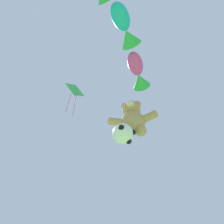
{
  "coord_description": "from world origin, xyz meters",
  "views": [
    {
      "loc": [
        1.17,
        -1.6,
        0.92
      ],
      "look_at": [
        0.04,
        3.94,
        8.43
      ],
      "focal_mm": 35.0,
      "sensor_mm": 36.0,
      "label": 1
    }
  ],
  "objects_px": {
    "soccer_ball_kite": "(123,134)",
    "fish_kite_teal": "(125,28)",
    "teddy_bear_kite": "(132,118)",
    "fish_kite_magenta": "(138,72)",
    "diamond_kite": "(75,92)"
  },
  "relations": [
    {
      "from": "soccer_ball_kite",
      "to": "fish_kite_teal",
      "type": "distance_m",
      "value": 5.0
    },
    {
      "from": "teddy_bear_kite",
      "to": "soccer_ball_kite",
      "type": "relative_size",
      "value": 2.47
    },
    {
      "from": "teddy_bear_kite",
      "to": "fish_kite_teal",
      "type": "height_order",
      "value": "fish_kite_teal"
    },
    {
      "from": "soccer_ball_kite",
      "to": "fish_kite_magenta",
      "type": "distance_m",
      "value": 3.89
    },
    {
      "from": "fish_kite_teal",
      "to": "diamond_kite",
      "type": "relative_size",
      "value": 0.66
    },
    {
      "from": "teddy_bear_kite",
      "to": "fish_kite_magenta",
      "type": "distance_m",
      "value": 2.68
    },
    {
      "from": "fish_kite_magenta",
      "to": "diamond_kite",
      "type": "relative_size",
      "value": 0.64
    },
    {
      "from": "teddy_bear_kite",
      "to": "fish_kite_teal",
      "type": "bearing_deg",
      "value": -84.59
    },
    {
      "from": "teddy_bear_kite",
      "to": "diamond_kite",
      "type": "xyz_separation_m",
      "value": [
        -3.46,
        0.19,
        3.81
      ]
    },
    {
      "from": "soccer_ball_kite",
      "to": "diamond_kite",
      "type": "xyz_separation_m",
      "value": [
        -3.01,
        0.46,
        5.09
      ]
    },
    {
      "from": "fish_kite_magenta",
      "to": "fish_kite_teal",
      "type": "distance_m",
      "value": 2.38
    },
    {
      "from": "diamond_kite",
      "to": "teddy_bear_kite",
      "type": "bearing_deg",
      "value": -3.21
    },
    {
      "from": "teddy_bear_kite",
      "to": "soccer_ball_kite",
      "type": "bearing_deg",
      "value": -148.72
    },
    {
      "from": "fish_kite_magenta",
      "to": "fish_kite_teal",
      "type": "bearing_deg",
      "value": -97.09
    },
    {
      "from": "fish_kite_teal",
      "to": "teddy_bear_kite",
      "type": "bearing_deg",
      "value": 95.41
    }
  ]
}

